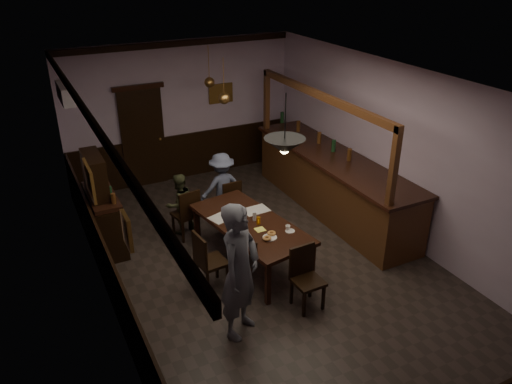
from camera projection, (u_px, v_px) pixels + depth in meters
room at (270, 182)px, 7.47m from camera, size 5.01×8.01×3.01m
dining_table at (250, 226)px, 7.92m from camera, size 1.34×2.33×0.75m
chair_far_left at (187, 212)px, 8.68m from camera, size 0.48×0.48×0.94m
chair_far_right at (230, 200)px, 9.17m from camera, size 0.40×0.40×0.88m
chair_near at (305, 274)px, 7.04m from camera, size 0.42×0.42×0.93m
chair_side at (207, 259)px, 7.36m from camera, size 0.45×0.45×0.95m
person_standing at (240, 271)px, 6.34m from camera, size 0.83×0.78×1.91m
person_seated_left at (179, 204)px, 8.86m from camera, size 0.65×0.57×1.13m
person_seated_right at (222, 186)px, 9.30m from camera, size 0.85×0.50×1.31m
newspaper_left at (223, 217)px, 8.03m from camera, size 0.49×0.41×0.01m
newspaper_right at (256, 210)px, 8.24m from camera, size 0.44×0.32×0.01m
napkin at (260, 229)px, 7.68m from camera, size 0.17×0.17×0.00m
saucer at (290, 231)px, 7.63m from camera, size 0.15×0.15×0.01m
coffee_cup at (288, 228)px, 7.64m from camera, size 0.09×0.09×0.07m
pastry_plate at (270, 237)px, 7.46m from camera, size 0.22×0.22×0.01m
pastry_ring_a at (267, 238)px, 7.38m from camera, size 0.13×0.13×0.04m
pastry_ring_b at (272, 233)px, 7.52m from camera, size 0.13×0.13×0.04m
soda_can at (258, 221)px, 7.81m from camera, size 0.07×0.07×0.12m
beer_glass at (235, 222)px, 7.70m from camera, size 0.06×0.06×0.20m
water_glass at (254, 216)px, 7.91m from camera, size 0.06×0.06×0.15m
pepper_mill at (256, 247)px, 7.11m from camera, size 0.04×0.04×0.14m
sideboard at (103, 211)px, 8.38m from camera, size 0.46×1.28×1.69m
bar_counter at (333, 182)px, 9.57m from camera, size 1.00×4.30×2.41m
door_back at (143, 139)px, 10.47m from camera, size 0.90×0.06×2.10m
ac_unit at (65, 93)px, 8.41m from camera, size 0.20×0.85×0.30m
picture_left_small at (127, 231)px, 4.90m from camera, size 0.04×0.28×0.36m
picture_left_large at (89, 181)px, 7.03m from camera, size 0.04×0.62×0.48m
picture_back at (221, 93)px, 10.87m from camera, size 0.55×0.04×0.42m
pendant_iron at (285, 146)px, 6.63m from camera, size 0.56×0.56×0.83m
pendant_brass_mid at (224, 98)px, 8.67m from camera, size 0.20×0.20×0.81m
pendant_brass_far at (209, 82)px, 9.70m from camera, size 0.20×0.20×0.81m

